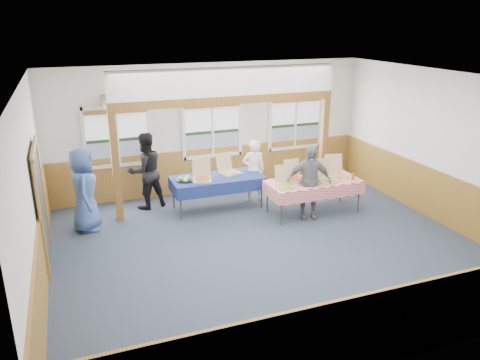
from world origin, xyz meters
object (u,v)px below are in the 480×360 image
at_px(table_left, 217,179).
at_px(woman_black, 146,171).
at_px(table_right, 314,183).
at_px(woman_white, 254,171).
at_px(man_blue, 84,190).
at_px(person_grey, 309,182).

height_order(table_left, woman_black, woman_black).
distance_m(table_left, table_right, 2.19).
height_order(table_right, woman_white, woman_white).
xyz_separation_m(woman_black, man_blue, (-1.38, -0.80, -0.01)).
xyz_separation_m(table_right, man_blue, (-4.85, 0.83, 0.17)).
bearing_deg(woman_white, person_grey, 128.76).
relative_size(woman_black, man_blue, 1.01).
relative_size(table_right, woman_black, 1.29).
bearing_deg(table_right, woman_black, 172.25).
height_order(woman_black, man_blue, woman_black).
bearing_deg(man_blue, woman_black, -55.11).
height_order(man_blue, person_grey, man_blue).
bearing_deg(person_grey, woman_white, 135.62).
bearing_deg(man_blue, table_left, -81.36).
distance_m(man_blue, person_grey, 4.73).
relative_size(woman_white, person_grey, 0.90).
distance_m(table_right, woman_white, 1.54).
bearing_deg(person_grey, man_blue, -174.92).
relative_size(table_right, woman_white, 1.53).
relative_size(table_left, person_grey, 1.33).
bearing_deg(table_right, person_grey, -122.42).
xyz_separation_m(woman_black, person_grey, (3.23, -1.83, -0.06)).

